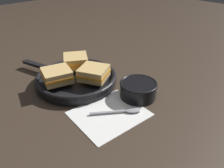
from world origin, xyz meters
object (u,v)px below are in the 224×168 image
object	(u,v)px
skillet	(76,79)
sandwich_far_left	(94,73)
spoon	(126,111)
sandwich_near_left	(76,61)
sandwich_near_right	(57,75)
soup_bowl	(138,89)

from	to	relation	value
skillet	sandwich_far_left	bearing A→B (deg)	-65.53
spoon	sandwich_near_left	bearing A→B (deg)	119.36
sandwich_near_right	spoon	bearing A→B (deg)	-72.19
skillet	sandwich_near_left	xyz separation A→B (m)	(0.05, 0.06, 0.04)
skillet	sandwich_far_left	distance (m)	0.09
spoon	sandwich_near_left	distance (m)	0.34
sandwich_near_right	sandwich_far_left	distance (m)	0.14
skillet	sandwich_near_right	distance (m)	0.09
soup_bowl	spoon	bearing A→B (deg)	-159.79
sandwich_near_left	sandwich_far_left	size ratio (longest dim) A/B	1.02
spoon	sandwich_near_left	xyz separation A→B (m)	(0.04, 0.33, 0.06)
skillet	sandwich_near_right	size ratio (longest dim) A/B	3.56
soup_bowl	sandwich_far_left	distance (m)	0.18
soup_bowl	spoon	size ratio (longest dim) A/B	0.90
skillet	sandwich_near_right	xyz separation A→B (m)	(-0.08, 0.01, 0.04)
soup_bowl	sandwich_near_left	bearing A→B (deg)	102.19
sandwich_near_left	sandwich_near_right	size ratio (longest dim) A/B	1.11
soup_bowl	sandwich_near_left	size ratio (longest dim) A/B	0.97
soup_bowl	skillet	distance (m)	0.26
sandwich_near_left	sandwich_near_right	bearing A→B (deg)	-155.32
soup_bowl	sandwich_far_left	xyz separation A→B (m)	(-0.08, 0.16, 0.03)
soup_bowl	sandwich_near_left	world-z (taller)	sandwich_near_left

